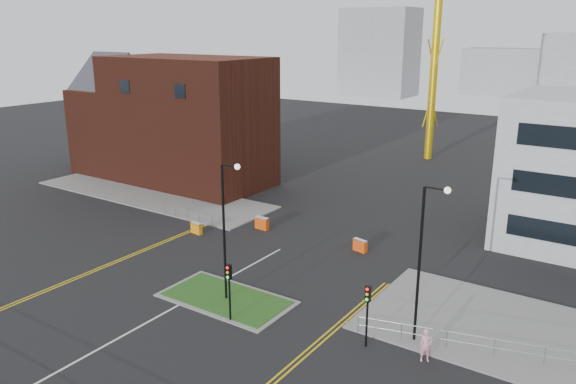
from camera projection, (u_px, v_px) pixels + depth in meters
name	position (u px, v px, depth m)	size (l,w,h in m)	color
ground	(105.00, 346.00, 31.02)	(200.00, 200.00, 0.00)	black
pavement_left	(152.00, 194.00, 59.25)	(28.00, 8.00, 0.12)	slate
island_kerb	(226.00, 299.00, 36.31)	(8.60, 4.60, 0.08)	slate
grass_island	(226.00, 299.00, 36.30)	(8.00, 4.00, 0.12)	#24531B
brick_building	(169.00, 120.00, 63.72)	(24.20, 10.07, 14.24)	#481C12
streetlamp_island	(226.00, 221.00, 34.69)	(1.46, 0.36, 9.18)	black
streetlamp_right_near	(424.00, 252.00, 29.85)	(1.46, 0.36, 9.18)	black
traffic_light_island	(229.00, 282.00, 32.92)	(0.28, 0.33, 3.65)	black
traffic_light_right	(367.00, 304.00, 30.23)	(0.28, 0.33, 3.65)	black
railing_left	(187.00, 213.00, 51.05)	(6.05, 0.05, 1.10)	gray
railing_right	(545.00, 352.00, 28.98)	(19.05, 5.05, 1.10)	gray
centre_line	(133.00, 330.00, 32.61)	(0.15, 30.00, 0.01)	silver
yellow_left_a	(134.00, 253.00, 43.81)	(0.12, 24.00, 0.01)	gold
yellow_left_b	(137.00, 254.00, 43.65)	(0.12, 24.00, 0.01)	gold
yellow_right_a	(308.00, 349.00, 30.71)	(0.12, 20.00, 0.01)	gold
yellow_right_b	(313.00, 350.00, 30.55)	(0.12, 20.00, 0.01)	gold
skyline_a	(379.00, 52.00, 144.98)	(18.00, 12.00, 22.00)	gray
skyline_d	(525.00, 73.00, 145.16)	(30.00, 12.00, 12.00)	gray
pedestrian	(426.00, 345.00, 29.36)	(0.66, 0.44, 1.82)	#F69FB8
barrier_left	(196.00, 228.00, 47.91)	(1.18, 0.55, 0.96)	orange
barrier_mid	(262.00, 223.00, 48.93)	(1.32, 0.52, 1.09)	#EC490D
barrier_right	(360.00, 245.00, 44.03)	(1.23, 0.66, 0.99)	#FD4D0E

